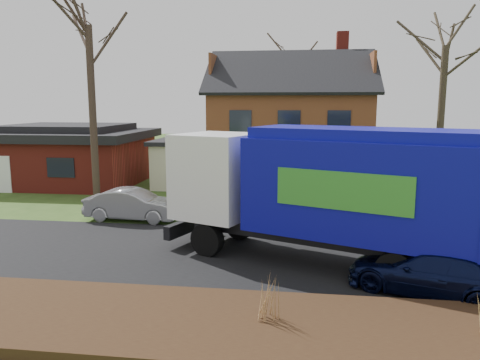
# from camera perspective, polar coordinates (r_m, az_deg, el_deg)

# --- Properties ---
(ground) EXTENTS (120.00, 120.00, 0.00)m
(ground) POSITION_cam_1_polar(r_m,az_deg,el_deg) (15.90, -2.65, -9.09)
(ground) COLOR #314F1A
(ground) RESTS_ON ground
(road) EXTENTS (80.00, 7.00, 0.02)m
(road) POSITION_cam_1_polar(r_m,az_deg,el_deg) (15.89, -2.65, -9.06)
(road) COLOR black
(road) RESTS_ON ground
(mulch_verge) EXTENTS (80.00, 3.50, 0.30)m
(mulch_verge) POSITION_cam_1_polar(r_m,az_deg,el_deg) (11.05, -7.73, -16.96)
(mulch_verge) COLOR black
(mulch_verge) RESTS_ON ground
(main_house) EXTENTS (12.95, 8.95, 9.26)m
(main_house) POSITION_cam_1_polar(r_m,az_deg,el_deg) (28.79, 5.18, 7.35)
(main_house) COLOR beige
(main_house) RESTS_ON ground
(ranch_house) EXTENTS (9.80, 8.20, 3.70)m
(ranch_house) POSITION_cam_1_polar(r_m,az_deg,el_deg) (31.64, -20.20, 2.97)
(ranch_house) COLOR maroon
(ranch_house) RESTS_ON ground
(garbage_truck) EXTENTS (10.33, 6.23, 4.31)m
(garbage_truck) POSITION_cam_1_polar(r_m,az_deg,el_deg) (14.63, 10.47, -0.82)
(garbage_truck) COLOR black
(garbage_truck) RESTS_ON ground
(silver_sedan) EXTENTS (4.20, 1.67, 1.36)m
(silver_sedan) POSITION_cam_1_polar(r_m,az_deg,el_deg) (20.78, -12.89, -2.95)
(silver_sedan) COLOR #96999D
(silver_sedan) RESTS_ON ground
(navy_wagon) EXTENTS (4.67, 3.38, 1.26)m
(navy_wagon) POSITION_cam_1_polar(r_m,az_deg,el_deg) (13.56, 22.29, -10.31)
(navy_wagon) COLOR black
(navy_wagon) RESTS_ON ground
(tree_front_east) EXTENTS (4.07, 4.07, 11.31)m
(tree_front_east) POSITION_cam_1_polar(r_m,az_deg,el_deg) (26.97, 23.99, 17.48)
(tree_front_east) COLOR #392F22
(tree_front_east) RESTS_ON ground
(tree_back) EXTENTS (3.61, 3.61, 11.44)m
(tree_back) POSITION_cam_1_polar(r_m,az_deg,el_deg) (37.79, 6.45, 16.17)
(tree_back) COLOR #3E2F25
(tree_back) RESTS_ON ground
(grass_clump_mid) EXTENTS (0.36, 0.30, 1.01)m
(grass_clump_mid) POSITION_cam_1_polar(r_m,az_deg,el_deg) (10.59, 3.28, -14.17)
(grass_clump_mid) COLOR #A07446
(grass_clump_mid) RESTS_ON mulch_verge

